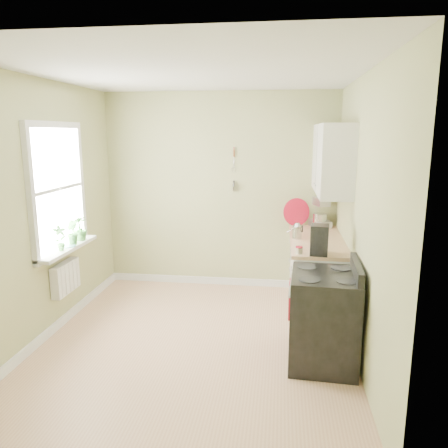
# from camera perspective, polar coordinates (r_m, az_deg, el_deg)

# --- Properties ---
(floor) EXTENTS (3.20, 3.60, 0.02)m
(floor) POSITION_cam_1_polar(r_m,az_deg,el_deg) (4.77, -3.68, -15.14)
(floor) COLOR tan
(floor) RESTS_ON ground
(ceiling) EXTENTS (3.20, 3.60, 0.02)m
(ceiling) POSITION_cam_1_polar(r_m,az_deg,el_deg) (4.29, -4.19, 19.31)
(ceiling) COLOR white
(ceiling) RESTS_ON wall_back
(wall_back) EXTENTS (3.20, 0.02, 2.70)m
(wall_back) POSITION_cam_1_polar(r_m,az_deg,el_deg) (6.09, -0.56, 4.28)
(wall_back) COLOR tan
(wall_back) RESTS_ON floor
(wall_left) EXTENTS (0.02, 3.60, 2.70)m
(wall_left) POSITION_cam_1_polar(r_m,az_deg,el_deg) (4.90, -22.72, 1.51)
(wall_left) COLOR tan
(wall_left) RESTS_ON floor
(wall_right) EXTENTS (0.02, 3.60, 2.70)m
(wall_right) POSITION_cam_1_polar(r_m,az_deg,el_deg) (4.31, 17.57, 0.57)
(wall_right) COLOR tan
(wall_right) RESTS_ON floor
(base_cabinets) EXTENTS (0.60, 1.60, 0.87)m
(base_cabinets) POSITION_cam_1_polar(r_m,az_deg,el_deg) (5.46, 11.96, -6.74)
(base_cabinets) COLOR white
(base_cabinets) RESTS_ON floor
(countertop) EXTENTS (0.64, 1.60, 0.04)m
(countertop) POSITION_cam_1_polar(r_m,az_deg,el_deg) (5.33, 12.07, -2.10)
(countertop) COLOR #E6B88C
(countertop) RESTS_ON base_cabinets
(upper_cabinets) EXTENTS (0.35, 1.40, 0.80)m
(upper_cabinets) POSITION_cam_1_polar(r_m,az_deg,el_deg) (5.30, 13.90, 8.25)
(upper_cabinets) COLOR white
(upper_cabinets) RESTS_ON wall_right
(window) EXTENTS (0.06, 1.14, 1.44)m
(window) POSITION_cam_1_polar(r_m,az_deg,el_deg) (5.12, -20.96, 4.32)
(window) COLOR white
(window) RESTS_ON wall_left
(window_sill) EXTENTS (0.18, 1.14, 0.04)m
(window_sill) POSITION_cam_1_polar(r_m,az_deg,el_deg) (5.21, -19.71, -3.00)
(window_sill) COLOR white
(window_sill) RESTS_ON wall_left
(radiator) EXTENTS (0.12, 0.50, 0.35)m
(radiator) POSITION_cam_1_polar(r_m,az_deg,el_deg) (5.27, -20.00, -6.60)
(radiator) COLOR white
(radiator) RESTS_ON wall_left
(wall_utensils) EXTENTS (0.02, 0.14, 0.58)m
(wall_utensils) POSITION_cam_1_polar(r_m,az_deg,el_deg) (6.01, 1.30, 6.24)
(wall_utensils) COLOR #E6B88C
(wall_utensils) RESTS_ON wall_back
(stove) EXTENTS (0.67, 0.75, 1.00)m
(stove) POSITION_cam_1_polar(r_m,az_deg,el_deg) (4.29, 12.92, -11.90)
(stove) COLOR black
(stove) RESTS_ON floor
(stand_mixer) EXTENTS (0.32, 0.40, 0.44)m
(stand_mixer) POSITION_cam_1_polar(r_m,az_deg,el_deg) (6.02, 12.38, 1.48)
(stand_mixer) COLOR #B2B2B7
(stand_mixer) RESTS_ON countertop
(kettle) EXTENTS (0.19, 0.11, 0.19)m
(kettle) POSITION_cam_1_polar(r_m,az_deg,el_deg) (5.27, 9.53, -0.88)
(kettle) COLOR silver
(kettle) RESTS_ON countertop
(coffee_maker) EXTENTS (0.20, 0.22, 0.31)m
(coffee_maker) POSITION_cam_1_polar(r_m,az_deg,el_deg) (4.61, 12.33, -2.13)
(coffee_maker) COLOR black
(coffee_maker) RESTS_ON countertop
(red_tray) EXTENTS (0.37, 0.21, 0.38)m
(red_tray) POSITION_cam_1_polar(r_m,az_deg,el_deg) (5.98, 9.44, 1.55)
(red_tray) COLOR red
(red_tray) RESTS_ON countertop
(jar) EXTENTS (0.07, 0.07, 0.08)m
(jar) POSITION_cam_1_polar(r_m,az_deg,el_deg) (4.63, 9.78, -3.38)
(jar) COLOR #B6B190
(jar) RESTS_ON countertop
(plant_a) EXTENTS (0.17, 0.18, 0.28)m
(plant_a) POSITION_cam_1_polar(r_m,az_deg,el_deg) (5.01, -20.65, -1.74)
(plant_a) COLOR #41813A
(plant_a) RESTS_ON window_sill
(plant_b) EXTENTS (0.20, 0.20, 0.28)m
(plant_b) POSITION_cam_1_polar(r_m,az_deg,el_deg) (5.25, -19.26, -1.06)
(plant_b) COLOR #41813A
(plant_b) RESTS_ON window_sill
(plant_c) EXTENTS (0.23, 0.23, 0.29)m
(plant_c) POSITION_cam_1_polar(r_m,az_deg,el_deg) (5.42, -18.31, -0.54)
(plant_c) COLOR #41813A
(plant_c) RESTS_ON window_sill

